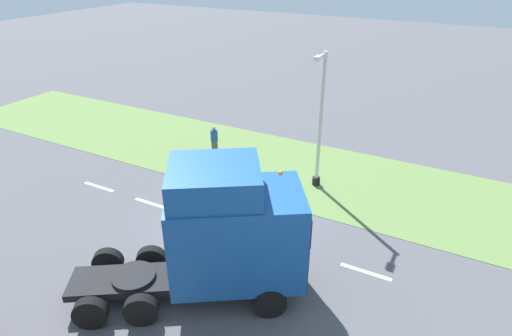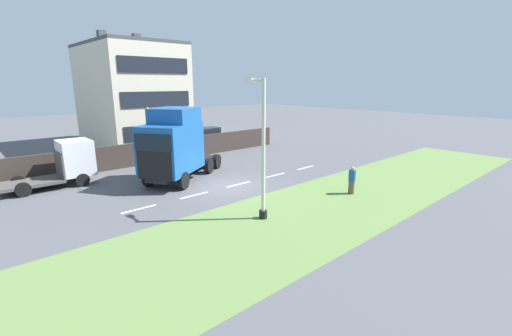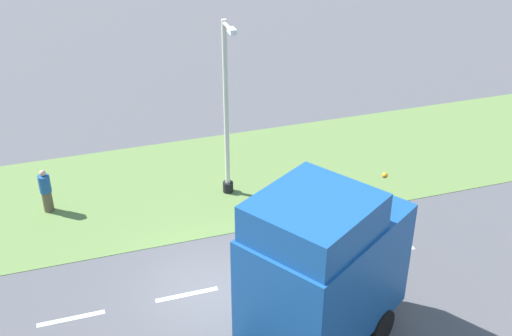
{
  "view_description": "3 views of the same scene",
  "coord_description": "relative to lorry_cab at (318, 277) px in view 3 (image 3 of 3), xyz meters",
  "views": [
    {
      "loc": [
        12.07,
        7.75,
        10.08
      ],
      "look_at": [
        0.03,
        1.36,
        3.06
      ],
      "focal_mm": 30.0,
      "sensor_mm": 36.0,
      "label": 1
    },
    {
      "loc": [
        -15.82,
        12.08,
        6.1
      ],
      "look_at": [
        -0.95,
        -1.3,
        1.12
      ],
      "focal_mm": 24.0,
      "sensor_mm": 36.0,
      "label": 2
    },
    {
      "loc": [
        14.02,
        -3.15,
        12.09
      ],
      "look_at": [
        -1.84,
        1.96,
        2.69
      ],
      "focal_mm": 45.0,
      "sensor_mm": 36.0,
      "label": 3
    }
  ],
  "objects": [
    {
      "name": "ground_plane",
      "position": [
        -3.03,
        -1.95,
        -2.33
      ],
      "size": [
        120.0,
        120.0,
        0.0
      ],
      "primitive_type": "plane",
      "color": "#515156",
      "rests_on": "ground"
    },
    {
      "name": "grass_verge",
      "position": [
        -9.03,
        -1.95,
        -2.32
      ],
      "size": [
        7.0,
        44.0,
        0.01
      ],
      "color": "#607F42",
      "rests_on": "ground"
    },
    {
      "name": "lane_markings",
      "position": [
        -3.03,
        -2.65,
        -2.33
      ],
      "size": [
        0.16,
        14.6,
        0.0
      ],
      "color": "white",
      "rests_on": "ground"
    },
    {
      "name": "lorry_cab",
      "position": [
        0.0,
        0.0,
        0.0
      ],
      "size": [
        5.9,
        7.21,
        4.77
      ],
      "rotation": [
        0.0,
        0.0,
        0.57
      ],
      "color": "black",
      "rests_on": "ground"
    },
    {
      "name": "lamp_post",
      "position": [
        -7.99,
        -0.02,
        0.51
      ],
      "size": [
        1.31,
        0.37,
        6.31
      ],
      "color": "black",
      "rests_on": "ground"
    },
    {
      "name": "pedestrian",
      "position": [
        -8.74,
        -6.2,
        -1.56
      ],
      "size": [
        0.39,
        0.39,
        1.59
      ],
      "color": "brown",
      "rests_on": "ground"
    }
  ]
}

